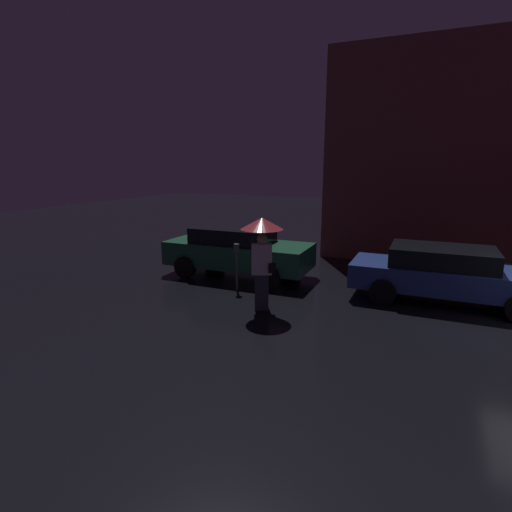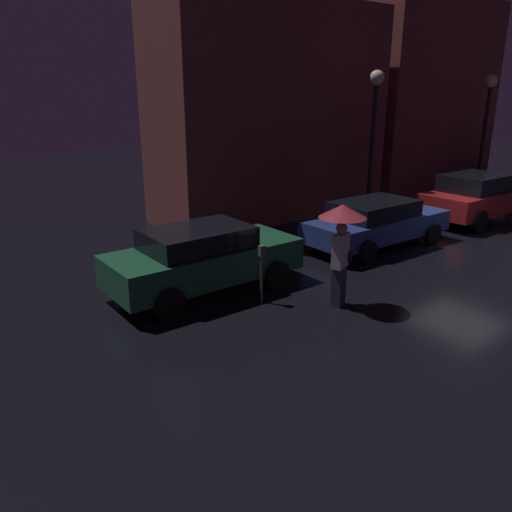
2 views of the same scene
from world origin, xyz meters
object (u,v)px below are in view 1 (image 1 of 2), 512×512
at_px(parked_car_green, 237,250).
at_px(parked_car_blue, 447,273).
at_px(pedestrian_with_umbrella, 262,241).
at_px(parking_meter, 237,262).

xyz_separation_m(parked_car_green, parked_car_blue, (5.64, -0.01, -0.06)).
distance_m(parked_car_green, parked_car_blue, 5.64).
relative_size(parked_car_blue, pedestrian_with_umbrella, 2.13).
bearing_deg(parked_car_green, pedestrian_with_umbrella, -53.17).
distance_m(pedestrian_with_umbrella, parking_meter, 1.78).
bearing_deg(parked_car_blue, pedestrian_with_umbrella, -149.41).
bearing_deg(parking_meter, parked_car_blue, 14.17).
xyz_separation_m(parked_car_blue, pedestrian_with_umbrella, (-3.84, -2.33, 0.88)).
bearing_deg(pedestrian_with_umbrella, parking_meter, -64.48).
bearing_deg(parking_meter, pedestrian_with_umbrella, -41.95).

